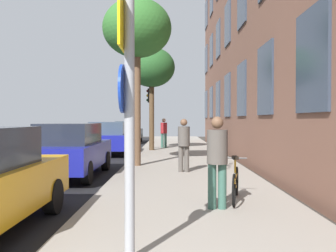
{
  "coord_description": "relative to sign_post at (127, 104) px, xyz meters",
  "views": [
    {
      "loc": [
        0.65,
        -1.69,
        1.75
      ],
      "look_at": [
        0.56,
        13.08,
        1.49
      ],
      "focal_mm": 39.5,
      "sensor_mm": 36.0,
      "label": 1
    }
  ],
  "objects": [
    {
      "name": "pedestrian_0",
      "position": [
        1.35,
        2.45,
        -0.84
      ],
      "size": [
        0.49,
        0.49,
        1.68
      ],
      "color": "#33594C",
      "rests_on": "sidewalk"
    },
    {
      "name": "car_3",
      "position": [
        -2.67,
        23.29,
        -1.08
      ],
      "size": [
        1.89,
        4.3,
        1.62
      ],
      "color": "black",
      "rests_on": "road_asphalt"
    },
    {
      "name": "pedestrian_1",
      "position": [
        0.91,
        7.18,
        -0.86
      ],
      "size": [
        0.5,
        0.5,
        1.65
      ],
      "color": "#4C4742",
      "rests_on": "sidewalk"
    },
    {
      "name": "pedestrian_2",
      "position": [
        0.11,
        17.08,
        -0.84
      ],
      "size": [
        0.46,
        0.46,
        1.69
      ],
      "color": "#33594C",
      "rests_on": "sidewalk"
    },
    {
      "name": "ground_plane",
      "position": [
        -2.56,
        12.44,
        -1.92
      ],
      "size": [
        41.8,
        41.8,
        0.0
      ],
      "primitive_type": "plane",
      "color": "#332D28"
    },
    {
      "name": "car_2",
      "position": [
        -2.51,
        13.93,
        -1.08
      ],
      "size": [
        1.96,
        4.04,
        1.62
      ],
      "color": "navy",
      "rests_on": "road_asphalt"
    },
    {
      "name": "traffic_light",
      "position": [
        -0.61,
        16.69,
        0.56
      ],
      "size": [
        0.43,
        0.24,
        3.44
      ],
      "color": "black",
      "rests_on": "sidewalk"
    },
    {
      "name": "tree_far",
      "position": [
        -0.5,
        15.38,
        2.55
      ],
      "size": [
        2.47,
        2.47,
        5.45
      ],
      "color": "#4C3823",
      "rests_on": "sidewalk"
    },
    {
      "name": "sign_post",
      "position": [
        0.0,
        0.0,
        0.0
      ],
      "size": [
        0.16,
        0.6,
        3.08
      ],
      "color": "gray",
      "rests_on": "sidewalk"
    },
    {
      "name": "bicycle_2",
      "position": [
        1.15,
        13.0,
        -1.42
      ],
      "size": [
        0.51,
        1.64,
        0.98
      ],
      "color": "black",
      "rests_on": "sidewalk"
    },
    {
      "name": "sidewalk",
      "position": [
        0.94,
        12.44,
        -1.86
      ],
      "size": [
        4.2,
        38.0,
        0.12
      ],
      "primitive_type": "cube",
      "color": "gray",
      "rests_on": "ground"
    },
    {
      "name": "car_1",
      "position": [
        -2.49,
        6.86,
        -1.08
      ],
      "size": [
        1.76,
        4.48,
        1.62
      ],
      "color": "navy",
      "rests_on": "road_asphalt"
    },
    {
      "name": "road_asphalt",
      "position": [
        -4.66,
        12.44,
        -1.92
      ],
      "size": [
        7.0,
        38.0,
        0.01
      ],
      "primitive_type": "cube",
      "color": "black",
      "rests_on": "ground"
    },
    {
      "name": "bicycle_1",
      "position": [
        2.29,
        8.54,
        -1.45
      ],
      "size": [
        0.42,
        1.58,
        0.9
      ],
      "color": "black",
      "rests_on": "sidewalk"
    },
    {
      "name": "tree_near",
      "position": [
        -0.67,
        8.76,
        2.98
      ],
      "size": [
        2.42,
        2.42,
        5.86
      ],
      "color": "brown",
      "rests_on": "sidewalk"
    },
    {
      "name": "bicycle_0",
      "position": [
        1.79,
        3.09,
        -1.45
      ],
      "size": [
        0.54,
        1.66,
        0.91
      ],
      "color": "black",
      "rests_on": "sidewalk"
    }
  ]
}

